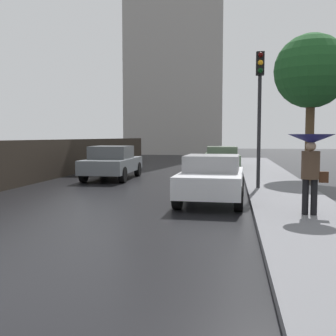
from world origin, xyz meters
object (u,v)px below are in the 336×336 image
pedestrian_with_umbrella_near (311,152)px  street_tree_near (311,72)px  car_white_mid_road (212,178)px  car_grey_far_ahead (112,162)px  traffic_light (260,95)px  car_green_behind_camera (222,157)px

pedestrian_with_umbrella_near → street_tree_near: (1.52, 8.68, 3.03)m
car_white_mid_road → car_grey_far_ahead: size_ratio=0.89×
car_grey_far_ahead → traffic_light: traffic_light is taller
pedestrian_with_umbrella_near → car_white_mid_road: bearing=145.4°
car_white_mid_road → car_grey_far_ahead: 7.19m
car_white_mid_road → car_green_behind_camera: size_ratio=0.87×
car_green_behind_camera → pedestrian_with_umbrella_near: bearing=-83.7°
car_grey_far_ahead → car_green_behind_camera: car_grey_far_ahead is taller
street_tree_near → car_white_mid_road: bearing=-120.4°
pedestrian_with_umbrella_near → street_tree_near: street_tree_near is taller
car_white_mid_road → street_tree_near: street_tree_near is taller
car_green_behind_camera → traffic_light: 9.64m
car_green_behind_camera → car_white_mid_road: bearing=-93.0°
car_green_behind_camera → street_tree_near: 7.41m
street_tree_near → car_grey_far_ahead: bearing=-173.7°
traffic_light → street_tree_near: street_tree_near is taller
car_green_behind_camera → pedestrian_with_umbrella_near: (2.31, -13.72, 0.82)m
car_grey_far_ahead → pedestrian_with_umbrella_near: size_ratio=2.46×
car_white_mid_road → car_green_behind_camera: (-0.06, 11.47, 0.01)m
car_white_mid_road → car_grey_far_ahead: bearing=131.9°
car_green_behind_camera → street_tree_near: size_ratio=0.72×
car_white_mid_road → traffic_light: bearing=60.0°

